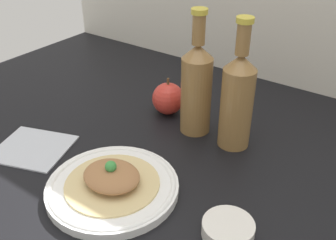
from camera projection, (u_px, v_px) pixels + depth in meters
ground_plane at (197, 172)px, 90.92cm from camera, size 180.00×110.00×4.00cm
plate at (113, 187)px, 81.76cm from camera, size 27.64×27.64×2.23cm
plated_food at (112, 178)px, 80.53cm from camera, size 19.76×19.76×5.79cm
cider_bottle_left at (196, 86)px, 96.60cm from camera, size 7.74×7.74×31.68cm
cider_bottle_right at (237, 98)px, 91.06cm from camera, size 7.74×7.74×31.68cm
apple at (168, 98)px, 108.45cm from camera, size 8.87×8.87×10.57cm
napkin at (33, 147)px, 95.29cm from camera, size 21.14×20.15×0.80cm
dipping_bowl at (228, 229)px, 71.37cm from camera, size 9.64×9.64×2.81cm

